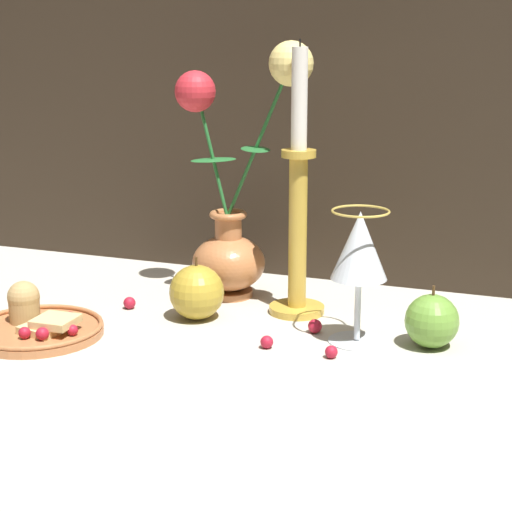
# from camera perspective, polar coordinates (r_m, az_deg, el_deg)

# --- Properties ---
(ground_plane) EXTENTS (2.40, 2.40, 0.00)m
(ground_plane) POSITION_cam_1_polar(r_m,az_deg,el_deg) (1.12, -1.62, -5.17)
(ground_plane) COLOR #B7B2A3
(ground_plane) RESTS_ON ground
(vase) EXTENTS (0.20, 0.11, 0.37)m
(vase) POSITION_cam_1_polar(r_m,az_deg,el_deg) (1.24, -1.53, 3.10)
(vase) COLOR #B77042
(vase) RESTS_ON ground_plane
(plate_with_pastries) EXTENTS (0.17, 0.17, 0.07)m
(plate_with_pastries) POSITION_cam_1_polar(r_m,az_deg,el_deg) (1.15, -14.47, -4.40)
(plate_with_pastries) COLOR #B77042
(plate_with_pastries) RESTS_ON ground_plane
(wine_glass) EXTENTS (0.07, 0.07, 0.17)m
(wine_glass) POSITION_cam_1_polar(r_m,az_deg,el_deg) (1.07, 6.91, 0.32)
(wine_glass) COLOR silver
(wine_glass) RESTS_ON ground_plane
(candlestick) EXTENTS (0.08, 0.08, 0.37)m
(candlestick) POSITION_cam_1_polar(r_m,az_deg,el_deg) (1.17, 2.81, 2.74)
(candlestick) COLOR gold
(candlestick) RESTS_ON ground_plane
(apple_beside_vase) EXTENTS (0.07, 0.07, 0.08)m
(apple_beside_vase) POSITION_cam_1_polar(r_m,az_deg,el_deg) (1.09, 11.64, -4.27)
(apple_beside_vase) COLOR #669938
(apple_beside_vase) RESTS_ON ground_plane
(apple_near_glass) EXTENTS (0.08, 0.08, 0.09)m
(apple_near_glass) POSITION_cam_1_polar(r_m,az_deg,el_deg) (1.17, -3.97, -2.43)
(apple_near_glass) COLOR #B2932D
(apple_near_glass) RESTS_ON ground_plane
(berry_near_plate) EXTENTS (0.02, 0.02, 0.02)m
(berry_near_plate) POSITION_cam_1_polar(r_m,az_deg,el_deg) (1.23, -8.43, -3.11)
(berry_near_plate) COLOR #AD192D
(berry_near_plate) RESTS_ON ground_plane
(berry_front_center) EXTENTS (0.02, 0.02, 0.02)m
(berry_front_center) POSITION_cam_1_polar(r_m,az_deg,el_deg) (1.12, 3.95, -4.69)
(berry_front_center) COLOR #AD192D
(berry_front_center) RESTS_ON ground_plane
(berry_by_glass_stem) EXTENTS (0.02, 0.02, 0.02)m
(berry_by_glass_stem) POSITION_cam_1_polar(r_m,az_deg,el_deg) (1.04, 5.04, -6.39)
(berry_by_glass_stem) COLOR #AD192D
(berry_by_glass_stem) RESTS_ON ground_plane
(berry_under_candlestick) EXTENTS (0.02, 0.02, 0.02)m
(berry_under_candlestick) POSITION_cam_1_polar(r_m,az_deg,el_deg) (1.07, 0.72, -5.76)
(berry_under_candlestick) COLOR #AD192D
(berry_under_candlestick) RESTS_ON ground_plane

